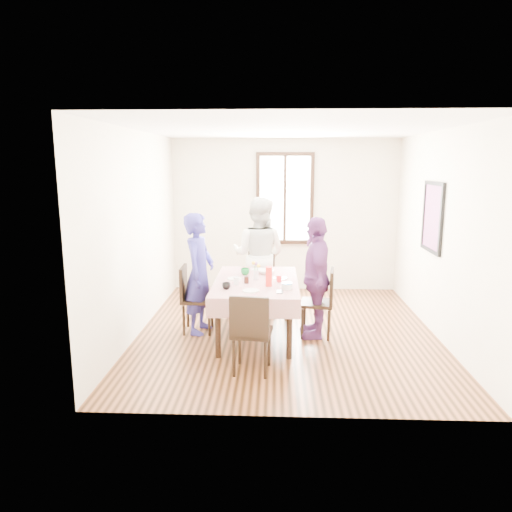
# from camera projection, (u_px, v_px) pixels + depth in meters

# --- Properties ---
(ground) EXTENTS (4.50, 4.50, 0.00)m
(ground) POSITION_uv_depth(u_px,v_px,m) (286.00, 331.00, 6.52)
(ground) COLOR black
(ground) RESTS_ON ground
(back_wall) EXTENTS (4.00, 0.00, 4.00)m
(back_wall) POSITION_uv_depth(u_px,v_px,m) (285.00, 215.00, 8.46)
(back_wall) COLOR beige
(back_wall) RESTS_ON ground
(right_wall) EXTENTS (0.00, 4.50, 4.50)m
(right_wall) POSITION_uv_depth(u_px,v_px,m) (441.00, 235.00, 6.17)
(right_wall) COLOR beige
(right_wall) RESTS_ON ground
(window_frame) EXTENTS (1.02, 0.06, 1.62)m
(window_frame) POSITION_uv_depth(u_px,v_px,m) (285.00, 199.00, 8.39)
(window_frame) COLOR black
(window_frame) RESTS_ON back_wall
(window_pane) EXTENTS (0.90, 0.02, 1.50)m
(window_pane) POSITION_uv_depth(u_px,v_px,m) (285.00, 199.00, 8.40)
(window_pane) COLOR white
(window_pane) RESTS_ON back_wall
(art_poster) EXTENTS (0.04, 0.76, 0.96)m
(art_poster) POSITION_uv_depth(u_px,v_px,m) (433.00, 217.00, 6.43)
(art_poster) COLOR red
(art_poster) RESTS_ON right_wall
(dining_table) EXTENTS (0.96, 1.58, 0.75)m
(dining_table) POSITION_uv_depth(u_px,v_px,m) (256.00, 309.00, 6.26)
(dining_table) COLOR black
(dining_table) RESTS_ON ground
(tablecloth) EXTENTS (1.08, 1.70, 0.01)m
(tablecloth) POSITION_uv_depth(u_px,v_px,m) (256.00, 281.00, 6.19)
(tablecloth) COLOR #5F0009
(tablecloth) RESTS_ON dining_table
(chair_left) EXTENTS (0.43, 0.43, 0.91)m
(chair_left) POSITION_uv_depth(u_px,v_px,m) (198.00, 299.00, 6.42)
(chair_left) COLOR black
(chair_left) RESTS_ON ground
(chair_right) EXTENTS (0.48, 0.48, 0.91)m
(chair_right) POSITION_uv_depth(u_px,v_px,m) (317.00, 303.00, 6.26)
(chair_right) COLOR black
(chair_right) RESTS_ON ground
(chair_far) EXTENTS (0.48, 0.48, 0.91)m
(chair_far) POSITION_uv_depth(u_px,v_px,m) (259.00, 283.00, 7.31)
(chair_far) COLOR black
(chair_far) RESTS_ON ground
(chair_near) EXTENTS (0.46, 0.46, 0.91)m
(chair_near) POSITION_uv_depth(u_px,v_px,m) (252.00, 332.00, 5.18)
(chair_near) COLOR black
(chair_near) RESTS_ON ground
(person_left) EXTENTS (0.49, 0.66, 1.63)m
(person_left) POSITION_uv_depth(u_px,v_px,m) (199.00, 273.00, 6.35)
(person_left) COLOR navy
(person_left) RESTS_ON ground
(person_far) EXTENTS (1.01, 0.88, 1.77)m
(person_far) POSITION_uv_depth(u_px,v_px,m) (259.00, 256.00, 7.21)
(person_far) COLOR silver
(person_far) RESTS_ON ground
(person_right) EXTENTS (0.41, 0.94, 1.60)m
(person_right) POSITION_uv_depth(u_px,v_px,m) (316.00, 277.00, 6.19)
(person_right) COLOR #642F6C
(person_right) RESTS_ON ground
(mug_black) EXTENTS (0.13, 0.13, 0.08)m
(mug_black) POSITION_uv_depth(u_px,v_px,m) (226.00, 286.00, 5.76)
(mug_black) COLOR black
(mug_black) RESTS_ON tablecloth
(mug_flag) EXTENTS (0.09, 0.09, 0.08)m
(mug_flag) POSITION_uv_depth(u_px,v_px,m) (279.00, 279.00, 6.10)
(mug_flag) COLOR red
(mug_flag) RESTS_ON tablecloth
(mug_green) EXTENTS (0.15, 0.15, 0.09)m
(mug_green) POSITION_uv_depth(u_px,v_px,m) (245.00, 272.00, 6.49)
(mug_green) COLOR #0C7226
(mug_green) RESTS_ON tablecloth
(serving_bowl) EXTENTS (0.26, 0.26, 0.06)m
(serving_bowl) POSITION_uv_depth(u_px,v_px,m) (266.00, 272.00, 6.57)
(serving_bowl) COLOR white
(serving_bowl) RESTS_ON tablecloth
(juice_carton) EXTENTS (0.08, 0.08, 0.25)m
(juice_carton) POSITION_uv_depth(u_px,v_px,m) (269.00, 276.00, 5.89)
(juice_carton) COLOR red
(juice_carton) RESTS_ON tablecloth
(butter_tub) EXTENTS (0.14, 0.14, 0.07)m
(butter_tub) POSITION_uv_depth(u_px,v_px,m) (287.00, 286.00, 5.76)
(butter_tub) COLOR white
(butter_tub) RESTS_ON tablecloth
(jam_jar) EXTENTS (0.06, 0.06, 0.09)m
(jam_jar) POSITION_uv_depth(u_px,v_px,m) (246.00, 280.00, 6.04)
(jam_jar) COLOR black
(jam_jar) RESTS_ON tablecloth
(drinking_glass) EXTENTS (0.07, 0.07, 0.10)m
(drinking_glass) POSITION_uv_depth(u_px,v_px,m) (236.00, 281.00, 5.97)
(drinking_glass) COLOR silver
(drinking_glass) RESTS_ON tablecloth
(smartphone) EXTENTS (0.08, 0.16, 0.01)m
(smartphone) POSITION_uv_depth(u_px,v_px,m) (280.00, 292.00, 5.64)
(smartphone) COLOR black
(smartphone) RESTS_ON tablecloth
(flower_vase) EXTENTS (0.06, 0.06, 0.13)m
(flower_vase) POSITION_uv_depth(u_px,v_px,m) (256.00, 275.00, 6.22)
(flower_vase) COLOR silver
(flower_vase) RESTS_ON tablecloth
(plate_left) EXTENTS (0.20, 0.20, 0.01)m
(plate_left) POSITION_uv_depth(u_px,v_px,m) (234.00, 279.00, 6.27)
(plate_left) COLOR white
(plate_left) RESTS_ON tablecloth
(plate_right) EXTENTS (0.20, 0.20, 0.01)m
(plate_right) POSITION_uv_depth(u_px,v_px,m) (280.00, 278.00, 6.30)
(plate_right) COLOR white
(plate_right) RESTS_ON tablecloth
(plate_far) EXTENTS (0.20, 0.20, 0.01)m
(plate_far) POSITION_uv_depth(u_px,v_px,m) (257.00, 269.00, 6.81)
(plate_far) COLOR white
(plate_far) RESTS_ON tablecloth
(plate_near) EXTENTS (0.20, 0.20, 0.01)m
(plate_near) POSITION_uv_depth(u_px,v_px,m) (251.00, 291.00, 5.67)
(plate_near) COLOR white
(plate_near) RESTS_ON tablecloth
(butter_lid) EXTENTS (0.12, 0.12, 0.01)m
(butter_lid) POSITION_uv_depth(u_px,v_px,m) (287.00, 283.00, 5.76)
(butter_lid) COLOR blue
(butter_lid) RESTS_ON butter_tub
(flower_bunch) EXTENTS (0.09, 0.09, 0.10)m
(flower_bunch) POSITION_uv_depth(u_px,v_px,m) (256.00, 266.00, 6.20)
(flower_bunch) COLOR yellow
(flower_bunch) RESTS_ON flower_vase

